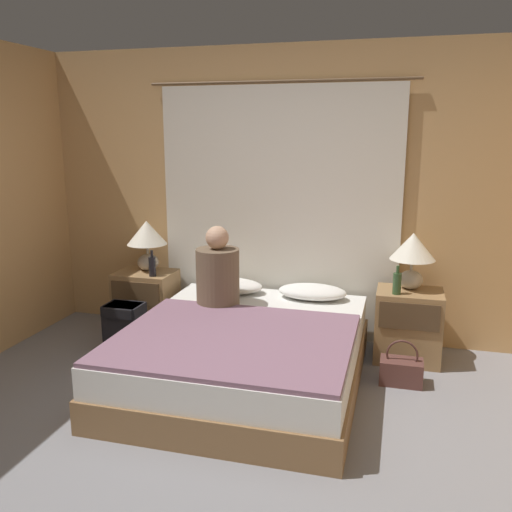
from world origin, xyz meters
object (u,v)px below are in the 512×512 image
at_px(bed, 246,354).
at_px(beer_bottle_on_left_stand, 152,266).
at_px(pillow_left, 231,286).
at_px(person_left_in_bed, 218,273).
at_px(nightstand_left, 146,303).
at_px(handbag_on_floor, 401,370).
at_px(beer_bottle_on_right_stand, 397,283).
at_px(backpack_on_floor, 125,325).
at_px(lamp_left, 147,238).
at_px(pillow_right, 312,292).
at_px(lamp_right, 413,252).
at_px(nightstand_right, 408,325).

xyz_separation_m(bed, beer_bottle_on_left_stand, (-1.01, 0.61, 0.45)).
xyz_separation_m(pillow_left, person_left_in_bed, (0.01, -0.37, 0.20)).
height_order(nightstand_left, handbag_on_floor, nightstand_left).
bearing_deg(bed, pillow_left, 114.84).
distance_m(bed, beer_bottle_on_right_stand, 1.28).
height_order(person_left_in_bed, beer_bottle_on_left_stand, person_left_in_bed).
xyz_separation_m(beer_bottle_on_left_stand, backpack_on_floor, (-0.11, -0.33, -0.43)).
height_order(pillow_left, beer_bottle_on_left_stand, beer_bottle_on_left_stand).
xyz_separation_m(lamp_left, pillow_right, (1.49, -0.02, -0.38)).
relative_size(pillow_right, backpack_on_floor, 1.38).
height_order(nightstand_left, beer_bottle_on_left_stand, beer_bottle_on_left_stand).
bearing_deg(lamp_right, pillow_left, -179.40).
bearing_deg(pillow_right, backpack_on_floor, -161.38).
height_order(lamp_right, pillow_right, lamp_right).
xyz_separation_m(nightstand_left, beer_bottle_on_left_stand, (0.13, -0.11, 0.37)).
xyz_separation_m(lamp_right, handbag_on_floor, (-0.04, -0.52, -0.77)).
height_order(nightstand_right, beer_bottle_on_left_stand, beer_bottle_on_left_stand).
bearing_deg(lamp_left, person_left_in_bed, -25.71).
distance_m(pillow_right, person_left_in_bed, 0.82).
distance_m(beer_bottle_on_left_stand, handbag_on_floor, 2.21).
xyz_separation_m(nightstand_right, backpack_on_floor, (-2.25, -0.44, -0.06)).
relative_size(lamp_left, lamp_right, 1.00).
relative_size(lamp_right, handbag_on_floor, 1.34).
height_order(nightstand_right, handbag_on_floor, nightstand_right).
bearing_deg(person_left_in_bed, handbag_on_floor, -5.51).
xyz_separation_m(person_left_in_bed, backpack_on_floor, (-0.77, -0.13, -0.46)).
relative_size(pillow_left, person_left_in_bed, 0.88).
bearing_deg(backpack_on_floor, nightstand_left, 92.58).
height_order(bed, beer_bottle_on_left_stand, beer_bottle_on_left_stand).
relative_size(nightstand_right, beer_bottle_on_right_stand, 2.55).
bearing_deg(lamp_left, bed, -34.66).
xyz_separation_m(bed, backpack_on_floor, (-1.12, 0.27, 0.02)).
height_order(nightstand_right, person_left_in_bed, person_left_in_bed).
bearing_deg(nightstand_right, nightstand_left, 180.00).
height_order(beer_bottle_on_left_stand, backpack_on_floor, beer_bottle_on_left_stand).
relative_size(pillow_right, beer_bottle_on_right_stand, 2.53).
bearing_deg(bed, pillow_right, 65.16).
bearing_deg(nightstand_right, lamp_right, 90.00).
relative_size(bed, handbag_on_floor, 5.82).
distance_m(pillow_right, beer_bottle_on_left_stand, 1.39).
xyz_separation_m(nightstand_right, person_left_in_bed, (-1.48, -0.31, 0.41)).
xyz_separation_m(nightstand_right, beer_bottle_on_right_stand, (-0.10, -0.11, 0.37)).
relative_size(lamp_left, handbag_on_floor, 1.34).
xyz_separation_m(pillow_right, handbag_on_floor, (0.74, -0.51, -0.39)).
bearing_deg(beer_bottle_on_left_stand, bed, -31.09).
xyz_separation_m(nightstand_right, beer_bottle_on_left_stand, (-2.15, -0.11, 0.37)).
bearing_deg(person_left_in_bed, nightstand_left, 158.46).
bearing_deg(nightstand_right, handbag_on_floor, -94.91).
bearing_deg(beer_bottle_on_right_stand, handbag_on_floor, -79.25).
distance_m(nightstand_left, pillow_left, 0.81).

